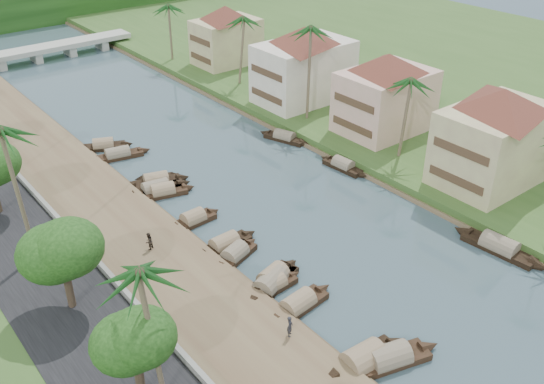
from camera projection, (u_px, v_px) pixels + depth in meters
ground at (347, 244)px, 56.49m from camera, size 220.00×220.00×0.00m
left_bank at (94, 208)px, 61.17m from camera, size 10.00×180.00×0.80m
right_bank at (343, 121)px, 79.99m from camera, size 16.00×180.00×1.20m
road at (8, 236)px, 56.42m from camera, size 8.00×180.00×1.40m
retaining_wall at (52, 214)px, 58.42m from camera, size 0.40×180.00×1.10m
far_right_fill at (503, 65)px, 100.01m from camera, size 60.00×220.00×1.15m
bridge at (52, 48)px, 104.33m from camera, size 28.00×4.00×2.40m
building_near at (496, 135)px, 62.21m from camera, size 14.85×14.85×10.20m
building_mid at (386, 92)px, 73.70m from camera, size 14.11×14.11×9.70m
building_far at (304, 63)px, 82.51m from camera, size 15.59×15.59×10.20m
building_distant at (226, 34)px, 96.83m from camera, size 12.62×12.62×9.20m
sampan_0 at (389, 359)px, 43.29m from camera, size 8.85×4.12×2.28m
sampan_1 at (363, 361)px, 43.12m from camera, size 8.71×2.61×2.51m
sampan_2 at (298, 305)px, 48.35m from camera, size 7.97×2.36×2.09m
sampan_3 at (270, 284)px, 50.67m from camera, size 8.43×4.60×2.25m
sampan_4 at (273, 286)px, 50.47m from camera, size 6.35×1.73×1.85m
sampan_5 at (273, 279)px, 51.30m from camera, size 7.15×3.38×2.22m
sampan_6 at (235, 255)px, 54.24m from camera, size 6.72×3.47×2.00m
sampan_7 at (225, 245)px, 55.66m from camera, size 7.47×1.85×2.01m
sampan_8 at (193, 220)px, 59.31m from camera, size 6.45×1.91×2.02m
sampan_9 at (156, 189)px, 64.51m from camera, size 8.21×2.87×2.06m
sampan_10 at (163, 192)px, 64.03m from camera, size 7.31×3.38×2.01m
sampan_11 at (156, 182)px, 65.93m from camera, size 7.74×3.81×2.19m
sampan_12 at (118, 155)px, 71.61m from camera, size 8.29×3.16×1.98m
sampan_13 at (104, 146)px, 73.79m from camera, size 7.16×4.42×2.00m
sampan_14 at (499, 247)px, 55.29m from camera, size 2.60×9.67×2.30m
sampan_15 at (343, 166)px, 69.23m from camera, size 2.06×7.15×1.93m
sampan_16 at (285, 138)px, 75.86m from camera, size 3.78×7.57×1.89m
canoe_1 at (301, 307)px, 48.66m from camera, size 5.52×1.14×0.89m
canoe_2 at (157, 177)px, 67.64m from camera, size 4.85×2.63×0.72m
palm_1 at (408, 83)px, 65.34m from camera, size 3.20×3.20×10.55m
palm_2 at (310, 30)px, 73.56m from camera, size 3.20×3.20×13.35m
palm_3 at (239, 20)px, 86.07m from camera, size 3.20×3.20×11.13m
palm_4 at (146, 272)px, 34.16m from camera, size 3.20×3.20×11.83m
palm_5 at (5, 132)px, 46.46m from camera, size 3.20×3.20×13.64m
palm_7 at (168, 7)px, 96.62m from camera, size 3.20×3.20×10.30m
tree_1 at (134, 341)px, 36.86m from camera, size 4.44×4.44×6.65m
tree_2 at (61, 251)px, 44.27m from camera, size 5.28×5.28×7.40m
tree_6 at (325, 51)px, 85.78m from camera, size 4.68×4.68×7.73m
person_near at (290, 326)px, 44.43m from camera, size 0.75×0.75×1.76m
person_far at (149, 241)px, 53.96m from camera, size 1.01×0.93×1.68m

